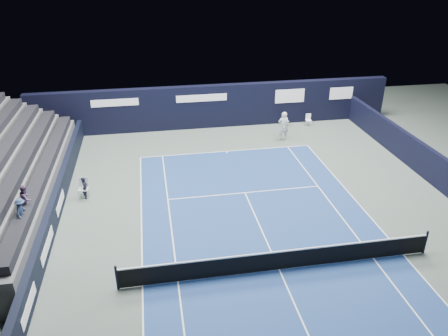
% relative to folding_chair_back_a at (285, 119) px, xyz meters
% --- Properties ---
extents(ground, '(48.00, 48.00, 0.00)m').
position_rel_folding_chair_back_a_xyz_m(ground, '(-5.04, -13.59, -0.53)').
color(ground, '#49574F').
rests_on(ground, ground).
extents(court_surface, '(10.97, 23.77, 0.01)m').
position_rel_folding_chair_back_a_xyz_m(court_surface, '(-5.04, -15.59, -0.53)').
color(court_surface, navy).
rests_on(court_surface, ground).
extents(enclosure_wall_right, '(0.30, 22.00, 1.80)m').
position_rel_folding_chair_back_a_xyz_m(enclosure_wall_right, '(5.46, -9.59, 0.37)').
color(enclosure_wall_right, black).
rests_on(enclosure_wall_right, ground).
extents(folding_chair_back_a, '(0.51, 0.50, 0.93)m').
position_rel_folding_chair_back_a_xyz_m(folding_chair_back_a, '(0.00, 0.00, 0.00)').
color(folding_chair_back_a, silver).
rests_on(folding_chair_back_a, ground).
extents(folding_chair_back_b, '(0.42, 0.41, 0.87)m').
position_rel_folding_chair_back_a_xyz_m(folding_chair_back_b, '(1.79, -0.10, -0.03)').
color(folding_chair_back_b, white).
rests_on(folding_chair_back_b, ground).
extents(line_judge_chair, '(0.52, 0.50, 1.09)m').
position_rel_folding_chair_back_a_xyz_m(line_judge_chair, '(-13.43, -8.09, 0.09)').
color(line_judge_chair, silver).
rests_on(line_judge_chair, ground).
extents(line_judge, '(0.31, 0.45, 1.21)m').
position_rel_folding_chair_back_a_xyz_m(line_judge, '(-13.35, -8.22, 0.08)').
color(line_judge, black).
rests_on(line_judge, ground).
extents(court_markings, '(11.03, 23.83, 0.00)m').
position_rel_folding_chair_back_a_xyz_m(court_markings, '(-5.04, -15.59, -0.52)').
color(court_markings, white).
rests_on(court_markings, court_surface).
extents(tennis_net, '(12.90, 0.10, 1.10)m').
position_rel_folding_chair_back_a_xyz_m(tennis_net, '(-5.04, -15.59, -0.02)').
color(tennis_net, black).
rests_on(tennis_net, ground).
extents(back_sponsor_wall, '(26.00, 0.63, 3.10)m').
position_rel_folding_chair_back_a_xyz_m(back_sponsor_wall, '(-5.03, 0.91, 1.02)').
color(back_sponsor_wall, black).
rests_on(back_sponsor_wall, ground).
extents(side_barrier_left, '(0.33, 22.00, 1.20)m').
position_rel_folding_chair_back_a_xyz_m(side_barrier_left, '(-14.54, -9.61, 0.07)').
color(side_barrier_left, black).
rests_on(side_barrier_left, ground).
extents(tennis_player, '(0.75, 0.88, 1.98)m').
position_rel_folding_chair_back_a_xyz_m(tennis_player, '(-0.87, -2.40, 0.46)').
color(tennis_player, silver).
rests_on(tennis_player, ground).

